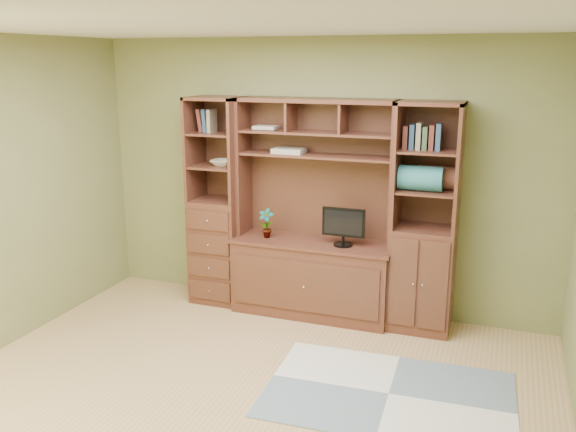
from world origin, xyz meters
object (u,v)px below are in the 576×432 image
at_px(center_hutch, 313,211).
at_px(right_tower, 425,219).
at_px(left_tower, 218,202).
at_px(monitor, 344,220).

distance_m(center_hutch, right_tower, 1.03).
relative_size(left_tower, monitor, 4.20).
bearing_deg(left_tower, right_tower, 0.00).
bearing_deg(right_tower, center_hutch, -177.77).
relative_size(center_hutch, monitor, 4.20).
xyz_separation_m(center_hutch, right_tower, (1.02, 0.04, 0.00)).
height_order(right_tower, monitor, right_tower).
bearing_deg(center_hutch, right_tower, 2.23).
xyz_separation_m(right_tower, monitor, (-0.72, -0.07, -0.05)).
bearing_deg(center_hutch, left_tower, 177.71).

